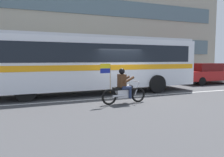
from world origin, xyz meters
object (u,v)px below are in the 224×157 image
object	(u,v)px
transit_bus	(96,61)
fire_hydrant	(165,77)
motorcycle_with_rider	(124,89)
parked_sedan_curbside	(207,73)

from	to	relation	value
transit_bus	fire_hydrant	bearing A→B (deg)	20.82
fire_hydrant	transit_bus	bearing A→B (deg)	-159.18
motorcycle_with_rider	parked_sedan_curbside	size ratio (longest dim) A/B	0.50
motorcycle_with_rider	transit_bus	bearing A→B (deg)	94.70
parked_sedan_curbside	motorcycle_with_rider	bearing A→B (deg)	-153.53
parked_sedan_curbside	fire_hydrant	size ratio (longest dim) A/B	5.90
transit_bus	motorcycle_with_rider	bearing A→B (deg)	-85.30
transit_bus	parked_sedan_curbside	bearing A→B (deg)	8.20
motorcycle_with_rider	fire_hydrant	size ratio (longest dim) A/B	2.93
transit_bus	motorcycle_with_rider	world-z (taller)	transit_bus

